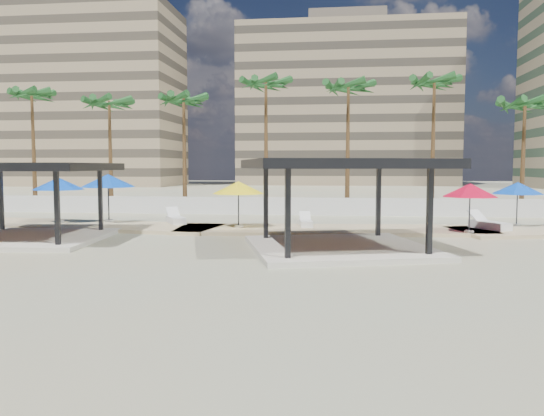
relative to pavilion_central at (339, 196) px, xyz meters
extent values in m
plane|color=tan|center=(-2.28, -0.94, -2.17)|extent=(200.00, 200.00, 0.00)
cube|color=#C6B284|center=(-14.28, 6.56, -2.11)|extent=(16.40, 6.19, 0.24)
cube|color=#C6B284|center=(-0.28, 6.06, -2.11)|extent=(16.24, 5.11, 0.24)
cube|color=silver|center=(-2.28, 15.06, -1.57)|extent=(56.00, 0.30, 1.20)
cube|color=#937F60|center=(-44.28, 67.06, 12.83)|extent=(34.00, 16.00, 30.00)
cube|color=#595147|center=(-44.28, 67.06, 29.03)|extent=(11.90, 9.60, 2.40)
cube|color=#847259|center=(1.72, 77.06, 11.83)|extent=(38.00, 16.00, 28.00)
cube|color=#595147|center=(1.72, 77.06, 27.03)|extent=(13.30, 9.60, 2.40)
cube|color=beige|center=(0.00, 0.00, -2.07)|extent=(8.44, 8.44, 0.21)
cube|color=black|center=(-1.79, -3.20, -0.41)|extent=(0.23, 0.23, 3.11)
cube|color=black|center=(-3.20, 1.79, -0.41)|extent=(0.23, 0.23, 3.11)
cube|color=black|center=(3.20, -1.79, -0.41)|extent=(0.23, 0.23, 3.11)
cube|color=black|center=(1.79, 3.20, -0.41)|extent=(0.23, 0.23, 3.11)
cube|color=brown|center=(0.00, 0.00, 1.29)|extent=(8.69, 8.69, 0.29)
cube|color=black|center=(0.96, -3.39, 1.29)|extent=(6.91, 2.06, 0.35)
cube|color=black|center=(-0.96, 3.39, 1.29)|extent=(6.91, 2.06, 0.35)
cube|color=black|center=(-3.39, -0.96, 1.29)|extent=(2.06, 6.91, 0.35)
cube|color=black|center=(3.39, 0.96, 1.29)|extent=(2.06, 6.91, 0.35)
cube|color=beige|center=(-14.01, 1.11, -2.07)|extent=(7.18, 7.18, 0.20)
cube|color=black|center=(-16.73, 3.36, -0.47)|extent=(0.20, 0.20, 3.00)
cube|color=black|center=(-11.29, -1.15, -0.47)|extent=(0.20, 0.20, 3.00)
cube|color=black|center=(-11.75, 3.82, -0.47)|extent=(0.20, 0.20, 3.00)
cube|color=brown|center=(-14.01, 1.11, 1.17)|extent=(7.40, 7.40, 0.28)
cube|color=black|center=(-14.32, 4.49, 1.17)|extent=(6.88, 0.76, 0.34)
cube|color=black|center=(-10.62, 1.42, 1.17)|extent=(0.76, 6.88, 0.34)
cylinder|color=beige|center=(-13.03, 7.66, -1.93)|extent=(0.53, 0.53, 0.13)
cylinder|color=#262628|center=(-13.03, 7.66, -0.72)|extent=(0.07, 0.07, 2.54)
cone|color=blue|center=(-13.03, 7.66, 0.37)|extent=(3.61, 3.61, 0.74)
cylinder|color=beige|center=(-5.16, 5.87, -1.93)|extent=(0.47, 0.47, 0.11)
cylinder|color=#262628|center=(-5.16, 5.87, -0.87)|extent=(0.07, 0.07, 2.24)
cone|color=yellow|center=(-5.16, 5.87, 0.09)|extent=(2.98, 2.98, 0.65)
cylinder|color=beige|center=(6.21, 4.86, -1.93)|extent=(0.46, 0.46, 0.11)
cylinder|color=#262628|center=(6.21, 4.86, -0.89)|extent=(0.06, 0.06, 2.20)
cone|color=red|center=(6.21, 4.86, 0.06)|extent=(3.14, 3.14, 0.64)
cylinder|color=beige|center=(9.48, 8.26, -1.94)|extent=(0.45, 0.45, 0.11)
cylinder|color=#262628|center=(9.48, 8.26, -0.90)|extent=(0.06, 0.06, 2.17)
cone|color=blue|center=(9.48, 8.26, 0.03)|extent=(3.29, 3.29, 0.63)
cylinder|color=beige|center=(-15.66, 6.99, -1.93)|extent=(0.49, 0.49, 0.12)
cylinder|color=#262628|center=(-15.66, 6.99, -0.81)|extent=(0.07, 0.07, 2.37)
cone|color=blue|center=(-15.66, 6.99, 0.21)|extent=(3.74, 3.74, 0.69)
cube|color=silver|center=(-9.03, 7.48, -1.84)|extent=(1.65, 2.17, 0.29)
cube|color=silver|center=(-9.03, 7.48, -1.67)|extent=(1.65, 2.17, 0.06)
cube|color=silver|center=(-9.42, 8.19, -1.42)|extent=(0.95, 0.96, 0.53)
cube|color=silver|center=(-1.69, 6.82, -1.86)|extent=(0.85, 1.85, 0.25)
cube|color=silver|center=(-1.69, 6.82, -1.71)|extent=(0.85, 1.85, 0.05)
cube|color=silver|center=(-1.79, 7.50, -1.50)|extent=(0.66, 0.69, 0.45)
cube|color=silver|center=(7.64, 6.59, -1.83)|extent=(1.77, 2.34, 0.31)
cube|color=silver|center=(7.64, 6.59, -1.64)|extent=(1.77, 2.34, 0.07)
cube|color=silver|center=(7.21, 7.35, -1.37)|extent=(1.02, 1.03, 0.57)
cone|color=brown|center=(-23.28, 17.36, 2.33)|extent=(0.36, 0.36, 9.00)
ellipsoid|color=#1B4D1F|center=(-23.28, 17.36, 6.58)|extent=(3.00, 3.00, 1.80)
cone|color=brown|center=(-17.28, 17.76, 1.98)|extent=(0.36, 0.36, 8.30)
ellipsoid|color=#1B4D1F|center=(-17.28, 17.76, 5.88)|extent=(3.00, 3.00, 1.80)
cone|color=brown|center=(-11.28, 17.16, 2.02)|extent=(0.36, 0.36, 8.38)
ellipsoid|color=#1B4D1F|center=(-11.28, 17.16, 5.97)|extent=(3.00, 3.00, 1.80)
cone|color=brown|center=(-5.28, 17.96, 2.63)|extent=(0.36, 0.36, 9.60)
ellipsoid|color=#1B4D1F|center=(-5.28, 17.96, 7.18)|extent=(3.00, 3.00, 1.80)
cone|color=brown|center=(0.72, 17.46, 2.41)|extent=(0.36, 0.36, 9.16)
ellipsoid|color=#1B4D1F|center=(0.72, 17.46, 6.74)|extent=(3.00, 3.00, 1.80)
cone|color=brown|center=(6.72, 17.66, 2.54)|extent=(0.36, 0.36, 9.42)
ellipsoid|color=#1B4D1F|center=(6.72, 17.66, 7.00)|extent=(3.00, 3.00, 1.80)
cone|color=brown|center=(12.72, 17.26, 1.71)|extent=(0.36, 0.36, 7.75)
ellipsoid|color=#1B4D1F|center=(12.72, 17.26, 5.34)|extent=(3.00, 3.00, 1.80)
camera|label=1|loc=(-0.20, -21.22, 1.21)|focal=35.00mm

